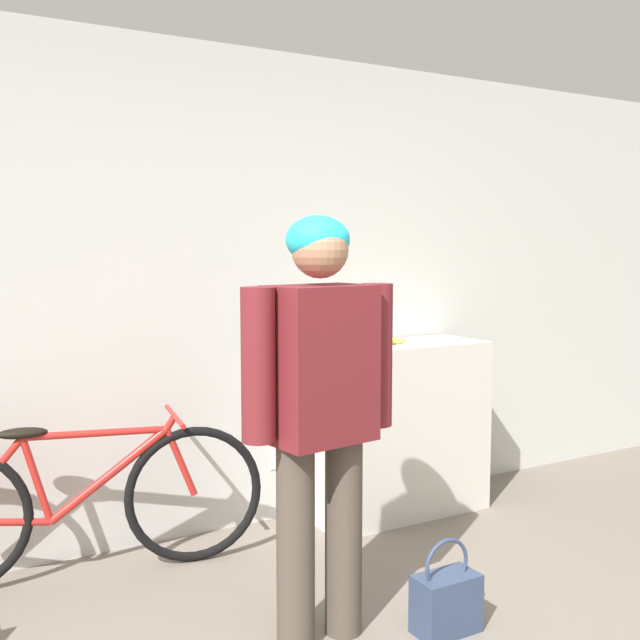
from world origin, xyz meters
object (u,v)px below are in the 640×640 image
handbag (446,601)px  banana (382,342)px  bicycle (79,503)px  person (320,393)px

handbag → banana: bearing=67.4°
handbag → bicycle: bearing=133.4°
banana → bicycle: bearing=178.4°
bicycle → handbag: bearing=-37.6°
person → bicycle: size_ratio=0.96×
person → handbag: 1.00m
banana → person: bearing=-134.4°
bicycle → handbag: 1.72m
person → handbag: bearing=-31.9°
bicycle → handbag: (1.17, -1.24, -0.23)m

